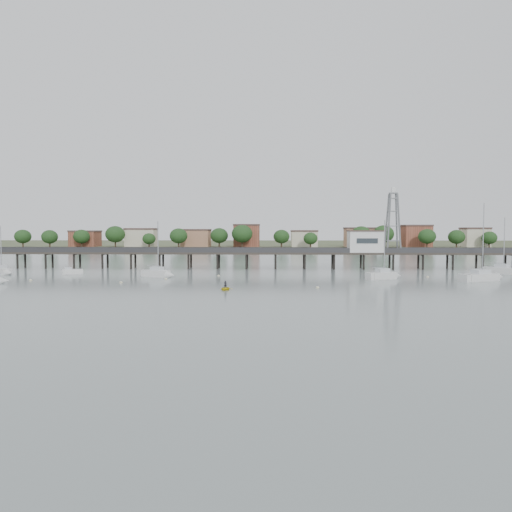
{
  "coord_description": "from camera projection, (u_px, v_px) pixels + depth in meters",
  "views": [
    {
      "loc": [
        2.89,
        -60.37,
        9.37
      ],
      "look_at": [
        -0.63,
        42.0,
        4.0
      ],
      "focal_mm": 35.0,
      "sensor_mm": 36.0,
      "label": 1
    }
  ],
  "objects": [
    {
      "name": "ground_plane",
      "position": [
        249.0,
        307.0,
        60.85
      ],
      "size": [
        500.0,
        500.0,
        0.0
      ],
      "primitive_type": "plane",
      "color": "gray",
      "rests_on": "ground"
    },
    {
      "name": "pier",
      "position": [
        261.0,
        253.0,
        120.53
      ],
      "size": [
        150.0,
        5.0,
        5.5
      ],
      "color": "#2D2823",
      "rests_on": "ground"
    },
    {
      "name": "pier_building",
      "position": [
        365.0,
        241.0,
        119.52
      ],
      "size": [
        8.4,
        5.4,
        5.3
      ],
      "color": "silver",
      "rests_on": "ground"
    },
    {
      "name": "lattice_tower",
      "position": [
        393.0,
        223.0,
        119.07
      ],
      "size": [
        3.2,
        3.2,
        15.5
      ],
      "color": "slate",
      "rests_on": "ground"
    },
    {
      "name": "sailboat_b",
      "position": [
        161.0,
        274.0,
        99.1
      ],
      "size": [
        7.14,
        4.96,
        11.65
      ],
      "rotation": [
        0.0,
        0.0,
        -0.47
      ],
      "color": "silver",
      "rests_on": "ground"
    },
    {
      "name": "sailboat_d",
      "position": [
        487.0,
        277.0,
        92.7
      ],
      "size": [
        9.53,
        6.31,
        15.17
      ],
      "rotation": [
        0.0,
        0.0,
        0.43
      ],
      "color": "silver",
      "rests_on": "ground"
    },
    {
      "name": "sailboat_e",
      "position": [
        507.0,
        271.0,
        106.51
      ],
      "size": [
        7.04,
        6.9,
        12.67
      ],
      "rotation": [
        0.0,
        0.0,
        -0.77
      ],
      "color": "silver",
      "rests_on": "ground"
    },
    {
      "name": "sailboat_c",
      "position": [
        387.0,
        275.0,
        95.7
      ],
      "size": [
        7.27,
        5.0,
        11.82
      ],
      "rotation": [
        0.0,
        0.0,
        0.46
      ],
      "color": "silver",
      "rests_on": "ground"
    },
    {
      "name": "sailboat_f",
      "position": [
        3.0,
        272.0,
        104.34
      ],
      "size": [
        6.43,
        4.85,
        10.71
      ],
      "rotation": [
        0.0,
        0.0,
        -0.54
      ],
      "color": "silver",
      "rests_on": "ground"
    },
    {
      "name": "white_tender",
      "position": [
        72.0,
        272.0,
        106.16
      ],
      "size": [
        4.46,
        3.26,
        1.6
      ],
      "rotation": [
        0.0,
        0.0,
        0.42
      ],
      "color": "silver",
      "rests_on": "ground"
    },
    {
      "name": "yellow_dinghy",
      "position": [
        225.0,
        290.0,
        77.93
      ],
      "size": [
        2.05,
        0.68,
        2.83
      ],
      "primitive_type": "imported",
      "rotation": [
        0.0,
        0.0,
        -0.05
      ],
      "color": "yellow",
      "rests_on": "ground"
    },
    {
      "name": "dinghy_occupant",
      "position": [
        225.0,
        290.0,
        77.93
      ],
      "size": [
        0.6,
        1.27,
        0.29
      ],
      "primitive_type": "imported",
      "rotation": [
        0.0,
        0.0,
        3.01
      ],
      "color": "black",
      "rests_on": "ground"
    },
    {
      "name": "mooring_buoys",
      "position": [
        254.0,
        281.0,
        90.93
      ],
      "size": [
        86.22,
        20.78,
        0.39
      ],
      "color": "beige",
      "rests_on": "ground"
    },
    {
      "name": "far_shore",
      "position": [
        269.0,
        244.0,
        299.89
      ],
      "size": [
        500.0,
        170.0,
        10.4
      ],
      "color": "#475133",
      "rests_on": "ground"
    }
  ]
}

